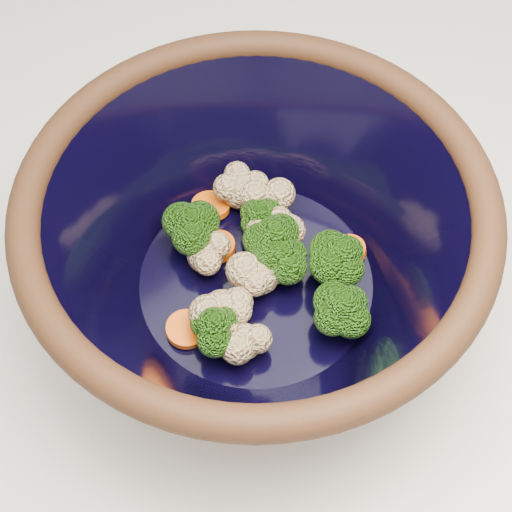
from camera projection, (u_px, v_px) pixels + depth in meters
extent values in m
cylinder|color=black|center=(256.00, 296.00, 0.58)|extent=(0.20, 0.20, 0.01)
torus|color=black|center=(256.00, 202.00, 0.48)|extent=(0.33, 0.33, 0.02)
cylinder|color=black|center=(256.00, 281.00, 0.56)|extent=(0.19, 0.19, 0.00)
cylinder|color=#608442|center=(260.00, 229.00, 0.58)|extent=(0.01, 0.01, 0.02)
ellipsoid|color=#2C6A14|center=(261.00, 215.00, 0.56)|extent=(0.03, 0.03, 0.03)
cylinder|color=#608442|center=(281.00, 270.00, 0.55)|extent=(0.01, 0.01, 0.02)
ellipsoid|color=#2C6A14|center=(282.00, 255.00, 0.54)|extent=(0.04, 0.04, 0.03)
cylinder|color=#608442|center=(338.00, 271.00, 0.55)|extent=(0.01, 0.01, 0.02)
ellipsoid|color=#2C6A14|center=(341.00, 254.00, 0.53)|extent=(0.04, 0.04, 0.04)
cylinder|color=#608442|center=(273.00, 254.00, 0.56)|extent=(0.01, 0.01, 0.02)
ellipsoid|color=#2C6A14|center=(273.00, 236.00, 0.54)|extent=(0.04, 0.04, 0.04)
cylinder|color=#608442|center=(340.00, 322.00, 0.53)|extent=(0.01, 0.01, 0.02)
ellipsoid|color=#2C6A14|center=(343.00, 306.00, 0.51)|extent=(0.04, 0.04, 0.04)
cylinder|color=#608442|center=(193.00, 240.00, 0.57)|extent=(0.01, 0.01, 0.02)
ellipsoid|color=#2C6A14|center=(190.00, 223.00, 0.55)|extent=(0.04, 0.04, 0.03)
cylinder|color=#608442|center=(216.00, 339.00, 0.52)|extent=(0.01, 0.01, 0.02)
ellipsoid|color=#2C6A14|center=(214.00, 325.00, 0.50)|extent=(0.04, 0.04, 0.03)
sphere|color=beige|center=(274.00, 239.00, 0.56)|extent=(0.03, 0.03, 0.03)
sphere|color=beige|center=(241.00, 190.00, 0.59)|extent=(0.03, 0.03, 0.03)
sphere|color=beige|center=(259.00, 274.00, 0.54)|extent=(0.03, 0.03, 0.03)
sphere|color=beige|center=(244.00, 341.00, 0.52)|extent=(0.03, 0.03, 0.03)
sphere|color=beige|center=(221.00, 319.00, 0.52)|extent=(0.03, 0.03, 0.03)
sphere|color=beige|center=(205.00, 255.00, 0.56)|extent=(0.03, 0.03, 0.03)
sphere|color=beige|center=(223.00, 312.00, 0.53)|extent=(0.03, 0.03, 0.03)
sphere|color=beige|center=(267.00, 200.00, 0.58)|extent=(0.03, 0.03, 0.03)
cylinder|color=orange|center=(211.00, 206.00, 0.59)|extent=(0.03, 0.03, 0.01)
cylinder|color=orange|center=(186.00, 329.00, 0.53)|extent=(0.03, 0.03, 0.01)
cylinder|color=orange|center=(348.00, 251.00, 0.57)|extent=(0.03, 0.03, 0.01)
cylinder|color=orange|center=(268.00, 236.00, 0.58)|extent=(0.03, 0.03, 0.01)
cylinder|color=orange|center=(217.00, 247.00, 0.57)|extent=(0.03, 0.03, 0.01)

